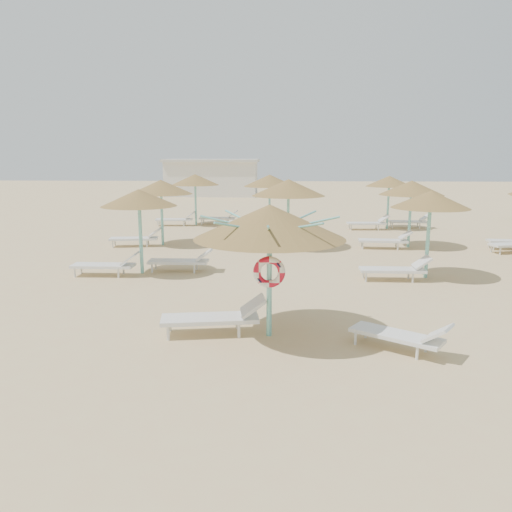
{
  "coord_description": "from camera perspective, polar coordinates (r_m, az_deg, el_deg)",
  "views": [
    {
      "loc": [
        0.08,
        -10.18,
        3.68
      ],
      "look_at": [
        -0.46,
        1.47,
        1.3
      ],
      "focal_mm": 35.0,
      "sensor_mm": 36.0,
      "label": 1
    }
  ],
  "objects": [
    {
      "name": "lounger_main_b",
      "position": [
        9.96,
        16.4,
        -8.67
      ],
      "size": [
        1.85,
        1.52,
        0.68
      ],
      "rotation": [
        0.0,
        0.0,
        -0.61
      ],
      "color": "silver",
      "rests_on": "ground"
    },
    {
      "name": "palapa_field",
      "position": [
        20.61,
        9.6,
        7.47
      ],
      "size": [
        19.42,
        13.59,
        2.72
      ],
      "color": "#75CBC2",
      "rests_on": "ground"
    },
    {
      "name": "main_palapa",
      "position": [
        9.89,
        1.56,
        3.86
      ],
      "size": [
        3.03,
        3.03,
        2.72
      ],
      "color": "#75CBC2",
      "rests_on": "ground"
    },
    {
      "name": "ground",
      "position": [
        10.83,
        2.11,
        -8.34
      ],
      "size": [
        120.0,
        120.0,
        0.0
      ],
      "primitive_type": "plane",
      "color": "tan",
      "rests_on": "ground"
    },
    {
      "name": "lounger_main_a",
      "position": [
        10.46,
        -4.48,
        -6.93
      ],
      "size": [
        2.23,
        0.96,
        0.78
      ],
      "rotation": [
        0.0,
        0.0,
        0.15
      ],
      "color": "silver",
      "rests_on": "ground"
    },
    {
      "name": "service_hut",
      "position": [
        45.63,
        -5.05,
        8.95
      ],
      "size": [
        8.4,
        4.4,
        3.25
      ],
      "color": "silver",
      "rests_on": "ground"
    }
  ]
}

